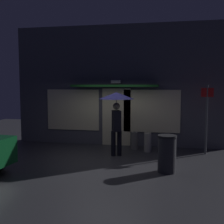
# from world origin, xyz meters

# --- Properties ---
(ground_plane) EXTENTS (18.00, 18.00, 0.00)m
(ground_plane) POSITION_xyz_m (0.00, 0.00, 0.00)
(ground_plane) COLOR #2D2D33
(building_facade) EXTENTS (8.05, 1.00, 4.60)m
(building_facade) POSITION_xyz_m (-0.00, 2.34, 2.27)
(building_facade) COLOR #4C4C56
(building_facade) RESTS_ON ground
(person_with_umbrella) EXTENTS (1.15, 1.15, 2.09)m
(person_with_umbrella) POSITION_xyz_m (0.29, 0.57, 1.68)
(person_with_umbrella) COLOR black
(person_with_umbrella) RESTS_ON ground
(street_sign_post) EXTENTS (0.40, 0.07, 2.33)m
(street_sign_post) POSITION_xyz_m (3.21, 1.38, 1.32)
(street_sign_post) COLOR #595B60
(street_sign_post) RESTS_ON ground
(sidewalk_bollard) EXTENTS (0.26, 0.26, 0.66)m
(sidewalk_bollard) POSITION_xyz_m (1.27, 1.31, 0.33)
(sidewalk_bollard) COLOR #9E998E
(sidewalk_bollard) RESTS_ON ground
(sidewalk_bollard_2) EXTENTS (0.26, 0.26, 0.62)m
(sidewalk_bollard_2) POSITION_xyz_m (0.77, 1.66, 0.31)
(sidewalk_bollard_2) COLOR slate
(sidewalk_bollard_2) RESTS_ON ground
(trash_bin) EXTENTS (0.50, 0.50, 1.00)m
(trash_bin) POSITION_xyz_m (1.93, -0.91, 0.50)
(trash_bin) COLOR #2D2D33
(trash_bin) RESTS_ON ground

